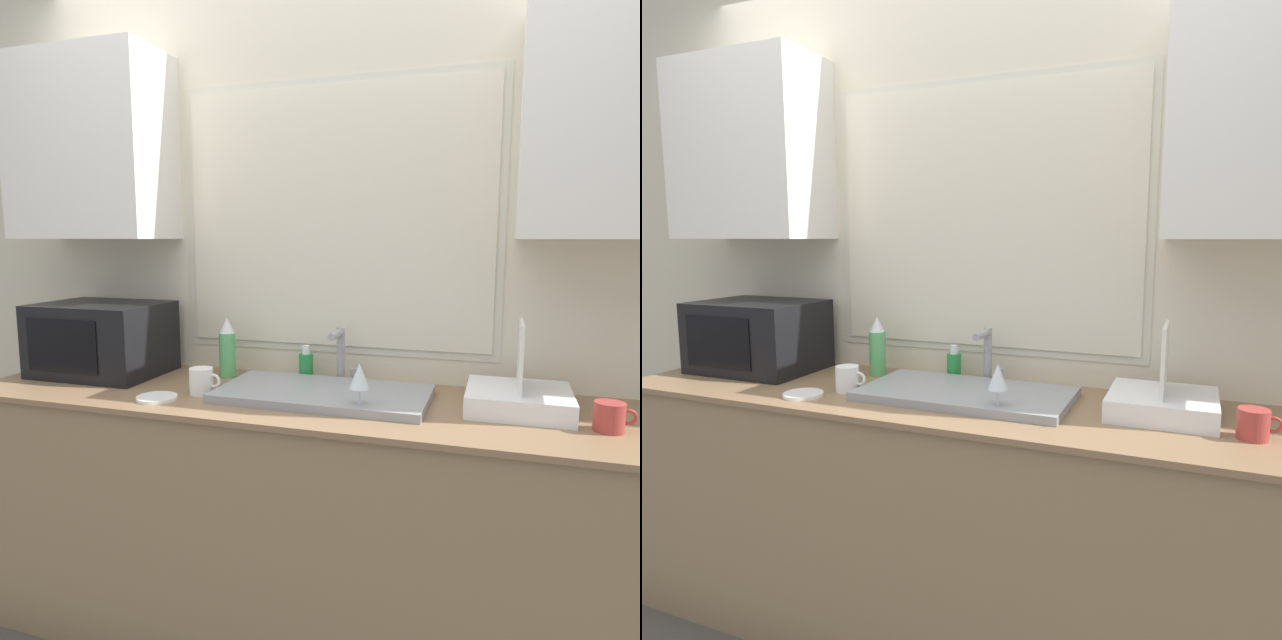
% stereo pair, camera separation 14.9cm
% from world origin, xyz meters
% --- Properties ---
extents(countertop, '(2.51, 0.66, 0.92)m').
position_xyz_m(countertop, '(0.00, 0.31, 0.46)').
color(countertop, '#8C7251').
rests_on(countertop, ground_plane).
extents(wall_back, '(6.00, 0.38, 2.60)m').
position_xyz_m(wall_back, '(0.00, 0.61, 1.43)').
color(wall_back, beige).
rests_on(wall_back, ground_plane).
extents(sink_basin, '(0.73, 0.38, 0.03)m').
position_xyz_m(sink_basin, '(0.05, 0.32, 0.94)').
color(sink_basin, gray).
rests_on(sink_basin, countertop).
extents(faucet, '(0.08, 0.14, 0.21)m').
position_xyz_m(faucet, '(0.06, 0.53, 1.05)').
color(faucet, '#99999E').
rests_on(faucet, countertop).
extents(microwave, '(0.49, 0.38, 0.29)m').
position_xyz_m(microwave, '(-0.92, 0.39, 1.07)').
color(microwave, black).
rests_on(microwave, countertop).
extents(dish_rack, '(0.33, 0.32, 0.29)m').
position_xyz_m(dish_rack, '(0.70, 0.38, 0.97)').
color(dish_rack, white).
rests_on(dish_rack, countertop).
extents(spray_bottle, '(0.07, 0.07, 0.24)m').
position_xyz_m(spray_bottle, '(-0.40, 0.49, 1.04)').
color(spray_bottle, '#59B266').
rests_on(spray_bottle, countertop).
extents(soap_bottle, '(0.06, 0.06, 0.14)m').
position_xyz_m(soap_bottle, '(-0.09, 0.55, 0.98)').
color(soap_bottle, '#268C3F').
rests_on(soap_bottle, countertop).
extents(mug_near_sink, '(0.12, 0.08, 0.09)m').
position_xyz_m(mug_near_sink, '(-0.38, 0.24, 0.97)').
color(mug_near_sink, white).
rests_on(mug_near_sink, countertop).
extents(wine_glass, '(0.07, 0.07, 0.16)m').
position_xyz_m(wine_glass, '(0.22, 0.19, 1.04)').
color(wine_glass, silver).
rests_on(wine_glass, countertop).
extents(mug_by_rack, '(0.12, 0.09, 0.09)m').
position_xyz_m(mug_by_rack, '(0.94, 0.24, 0.97)').
color(mug_by_rack, '#A53833').
rests_on(mug_by_rack, countertop).
extents(small_plate, '(0.14, 0.14, 0.01)m').
position_xyz_m(small_plate, '(-0.49, 0.12, 0.93)').
color(small_plate, white).
rests_on(small_plate, countertop).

